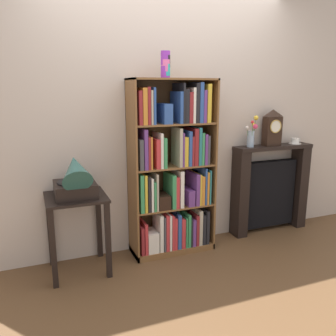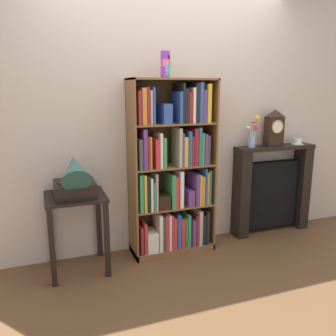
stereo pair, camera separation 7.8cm
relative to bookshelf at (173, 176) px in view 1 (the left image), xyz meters
name	(u,v)px [view 1 (the left image)]	position (x,y,z in m)	size (l,w,h in m)	color
ground_plane	(176,255)	(-0.01, -0.10, -0.78)	(7.56, 6.40, 0.02)	brown
wall_back	(178,118)	(0.14, 0.21, 0.53)	(4.56, 0.08, 2.60)	beige
bookshelf	(173,176)	(0.00, 0.00, 0.00)	(0.81, 0.32, 1.68)	brown
cup_stack	(165,65)	(-0.09, -0.02, 1.03)	(0.08, 0.08, 0.23)	purple
side_table_left	(77,216)	(-0.93, -0.07, -0.26)	(0.51, 0.48, 0.70)	black
gramophone	(75,179)	(-0.93, -0.13, 0.09)	(0.34, 0.47, 0.44)	black
fireplace_mantel	(270,189)	(1.21, 0.08, -0.28)	(0.92, 0.21, 0.98)	black
mantel_clock	(272,128)	(1.18, 0.07, 0.41)	(0.19, 0.12, 0.39)	black
flower_vase	(252,134)	(0.92, 0.06, 0.35)	(0.14, 0.12, 0.33)	#99B2D1
teacup_with_saucer	(295,141)	(1.51, 0.07, 0.24)	(0.14, 0.14, 0.06)	white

